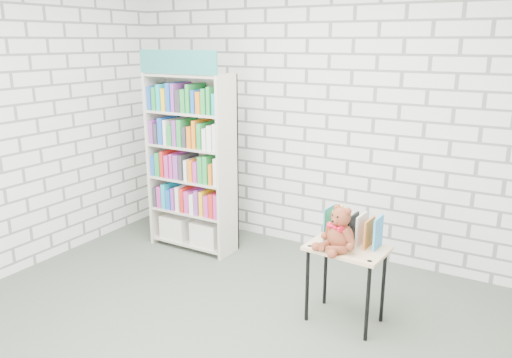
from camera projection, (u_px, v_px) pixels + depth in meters
The scene contains 6 objects.
ground at pixel (213, 343), 3.59m from camera, with size 4.50×4.50×0.00m, color #485144.
room_shell at pixel (207, 93), 3.11m from camera, with size 4.52×4.02×2.81m.
bookshelf at pixel (192, 161), 5.04m from camera, with size 0.90×0.35×2.02m.
display_table at pixel (347, 257), 3.73m from camera, with size 0.60×0.44×0.62m.
table_books at pixel (353, 228), 3.75m from camera, with size 0.41×0.20×0.24m.
teddy_bear at pixel (339, 233), 3.62m from camera, with size 0.31×0.30×0.34m.
Camera 1 is at (1.84, -2.56, 2.10)m, focal length 35.00 mm.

